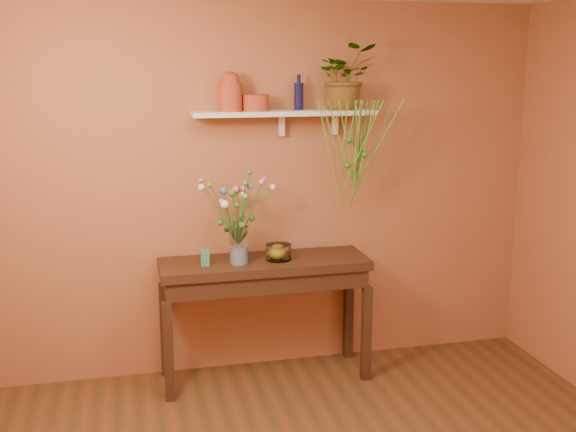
# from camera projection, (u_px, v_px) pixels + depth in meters

# --- Properties ---
(room) EXTENTS (4.04, 4.04, 2.70)m
(room) POSITION_uv_depth(u_px,v_px,m) (366.00, 266.00, 3.16)
(room) COLOR brown
(room) RESTS_ON ground
(sideboard) EXTENTS (1.48, 0.47, 0.90)m
(sideboard) POSITION_uv_depth(u_px,v_px,m) (264.00, 277.00, 4.91)
(sideboard) COLOR #3E2518
(sideboard) RESTS_ON ground
(wall_shelf) EXTENTS (1.30, 0.24, 0.19)m
(wall_shelf) POSITION_uv_depth(u_px,v_px,m) (286.00, 114.00, 4.83)
(wall_shelf) COLOR white
(wall_shelf) RESTS_ON room
(terracotta_jug) EXTENTS (0.20, 0.20, 0.27)m
(terracotta_jug) POSITION_uv_depth(u_px,v_px,m) (230.00, 92.00, 4.69)
(terracotta_jug) COLOR #AB331C
(terracotta_jug) RESTS_ON wall_shelf
(terracotta_pot) EXTENTS (0.19, 0.19, 0.11)m
(terracotta_pot) POSITION_uv_depth(u_px,v_px,m) (255.00, 103.00, 4.75)
(terracotta_pot) COLOR #AB331C
(terracotta_pot) RESTS_ON wall_shelf
(blue_bottle) EXTENTS (0.07, 0.07, 0.25)m
(blue_bottle) POSITION_uv_depth(u_px,v_px,m) (299.00, 96.00, 4.85)
(blue_bottle) COLOR #10113D
(blue_bottle) RESTS_ON wall_shelf
(spider_plant) EXTENTS (0.43, 0.37, 0.46)m
(spider_plant) POSITION_uv_depth(u_px,v_px,m) (346.00, 77.00, 4.85)
(spider_plant) COLOR #316F22
(spider_plant) RESTS_ON wall_shelf
(plant_fronds) EXTENTS (0.60, 0.36, 0.80)m
(plant_fronds) POSITION_uv_depth(u_px,v_px,m) (355.00, 149.00, 4.80)
(plant_fronds) COLOR #316F22
(plant_fronds) RESTS_ON wall_shelf
(glass_vase) EXTENTS (0.13, 0.13, 0.27)m
(glass_vase) POSITION_uv_depth(u_px,v_px,m) (239.00, 248.00, 4.77)
(glass_vase) COLOR white
(glass_vase) RESTS_ON sideboard
(bouquet) EXTENTS (0.53, 0.37, 0.51)m
(bouquet) POSITION_uv_depth(u_px,v_px,m) (236.00, 200.00, 4.70)
(bouquet) COLOR #386B28
(bouquet) RESTS_ON glass_vase
(glass_bowl) EXTENTS (0.18, 0.18, 0.11)m
(glass_bowl) POSITION_uv_depth(u_px,v_px,m) (278.00, 253.00, 4.88)
(glass_bowl) COLOR white
(glass_bowl) RESTS_ON sideboard
(lemon) EXTENTS (0.08, 0.08, 0.08)m
(lemon) POSITION_uv_depth(u_px,v_px,m) (277.00, 253.00, 4.90)
(lemon) COLOR gold
(lemon) RESTS_ON glass_bowl
(carton) EXTENTS (0.06, 0.05, 0.12)m
(carton) POSITION_uv_depth(u_px,v_px,m) (205.00, 258.00, 4.73)
(carton) COLOR teal
(carton) RESTS_ON sideboard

